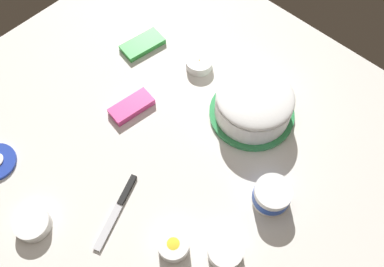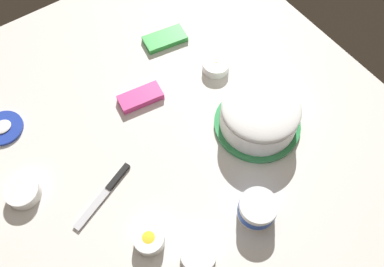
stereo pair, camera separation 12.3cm
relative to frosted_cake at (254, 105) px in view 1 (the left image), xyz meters
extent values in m
plane|color=silver|center=(0.31, -0.12, -0.06)|extent=(1.54, 1.54, 0.00)
cylinder|color=#339351|center=(0.00, 0.00, -0.05)|extent=(0.28, 0.28, 0.01)
cylinder|color=brown|center=(0.00, 0.00, -0.01)|extent=(0.22, 0.22, 0.07)
cylinder|color=white|center=(0.00, 0.00, 0.00)|extent=(0.24, 0.24, 0.08)
ellipsoid|color=white|center=(0.00, 0.00, 0.04)|extent=(0.24, 0.24, 0.04)
cylinder|color=white|center=(0.19, 0.22, -0.02)|extent=(0.11, 0.11, 0.07)
cylinder|color=#2347B2|center=(0.19, 0.22, -0.02)|extent=(0.11, 0.11, 0.03)
cylinder|color=white|center=(0.19, 0.22, 0.01)|extent=(0.09, 0.09, 0.01)
cube|color=silver|center=(0.57, -0.05, -0.05)|extent=(0.14, 0.07, 0.00)
cube|color=black|center=(0.46, -0.10, -0.05)|extent=(0.10, 0.05, 0.01)
cylinder|color=white|center=(0.48, 0.12, -0.04)|extent=(0.08, 0.08, 0.04)
cylinder|color=yellow|center=(0.48, 0.12, -0.03)|extent=(0.07, 0.07, 0.01)
ellipsoid|color=yellow|center=(0.48, 0.12, -0.02)|extent=(0.06, 0.06, 0.02)
cylinder|color=white|center=(0.40, 0.23, -0.04)|extent=(0.10, 0.10, 0.04)
cylinder|color=#B251C6|center=(0.40, 0.23, -0.03)|extent=(0.08, 0.08, 0.01)
ellipsoid|color=#B251C6|center=(0.40, 0.23, -0.02)|extent=(0.07, 0.07, 0.02)
cylinder|color=white|center=(-0.03, -0.26, -0.04)|extent=(0.09, 0.09, 0.03)
cylinder|color=orange|center=(-0.03, -0.26, -0.04)|extent=(0.08, 0.08, 0.01)
ellipsoid|color=orange|center=(-0.03, -0.26, -0.03)|extent=(0.07, 0.07, 0.02)
cylinder|color=white|center=(0.71, -0.21, -0.04)|extent=(0.10, 0.10, 0.04)
cylinder|color=blue|center=(0.71, -0.21, -0.04)|extent=(0.08, 0.08, 0.01)
ellipsoid|color=blue|center=(0.71, -0.21, -0.03)|extent=(0.07, 0.07, 0.02)
cube|color=#E53D8E|center=(0.25, -0.30, -0.04)|extent=(0.15, 0.09, 0.02)
cube|color=green|center=(0.04, -0.47, -0.05)|extent=(0.16, 0.10, 0.02)
camera|label=1|loc=(0.65, 0.35, 1.04)|focal=37.44mm
camera|label=2|loc=(0.55, 0.43, 1.04)|focal=37.44mm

